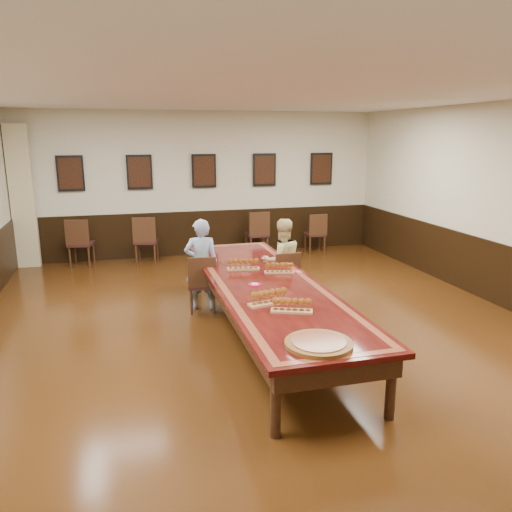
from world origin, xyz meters
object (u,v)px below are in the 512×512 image
object	(u,v)px
spare_chair_c	(257,233)
person_man	(201,264)
chair_woman	(284,277)
person_woman	(282,261)
conference_table	(266,292)
carved_platter	(319,344)
spare_chair_b	(146,240)
spare_chair_d	(315,233)
chair_man	(202,283)
spare_chair_a	(81,242)

from	to	relation	value
spare_chair_c	person_man	distance (m)	3.76
chair_woman	person_woman	bearing A→B (deg)	-90.00
conference_table	carved_platter	size ratio (longest dim) A/B	7.18
spare_chair_b	conference_table	xyz separation A→B (m)	(1.35, -4.48, 0.10)
spare_chair_d	carved_platter	size ratio (longest dim) A/B	1.32
chair_woman	person_man	bearing A→B (deg)	-7.81
spare_chair_c	spare_chair_d	world-z (taller)	spare_chair_c
spare_chair_c	chair_woman	bearing A→B (deg)	81.14
spare_chair_b	person_woman	distance (m)	3.79
chair_woman	person_woman	distance (m)	0.27
carved_platter	spare_chair_b	bearing A→B (deg)	100.78
chair_man	chair_woman	world-z (taller)	chair_man
person_woman	spare_chair_d	bearing A→B (deg)	-122.46
conference_table	carved_platter	world-z (taller)	carved_platter
carved_platter	person_man	bearing A→B (deg)	99.51
spare_chair_a	person_man	world-z (taller)	person_man
spare_chair_c	chair_man	bearing A→B (deg)	61.15
spare_chair_a	spare_chair_d	size ratio (longest dim) A/B	1.10
spare_chair_c	conference_table	bearing A→B (deg)	75.36
spare_chair_c	spare_chair_d	distance (m)	1.39
chair_woman	carved_platter	world-z (taller)	chair_woman
chair_woman	spare_chair_b	bearing A→B (deg)	-61.35
spare_chair_a	conference_table	xyz separation A→B (m)	(2.68, -4.59, 0.11)
chair_woman	spare_chair_c	bearing A→B (deg)	-100.40
spare_chair_c	carved_platter	bearing A→B (deg)	78.82
spare_chair_d	person_man	world-z (taller)	person_man
spare_chair_d	spare_chair_a	bearing A→B (deg)	1.92
spare_chair_b	person_woman	world-z (taller)	person_woman
spare_chair_c	person_man	size ratio (longest dim) A/B	0.70
chair_man	spare_chair_c	size ratio (longest dim) A/B	0.89
spare_chair_a	person_woman	xyz separation A→B (m)	(3.32, -3.33, 0.19)
spare_chair_b	person_man	distance (m)	3.27
chair_man	spare_chair_a	distance (m)	3.94
person_man	conference_table	xyz separation A→B (m)	(0.67, -1.29, -0.11)
person_man	chair_man	bearing A→B (deg)	90.00
chair_woman	spare_chair_a	distance (m)	4.78
spare_chair_b	carved_platter	distance (m)	6.72
spare_chair_d	person_man	size ratio (longest dim) A/B	0.64
spare_chair_b	spare_chair_d	bearing A→B (deg)	-168.51
chair_man	person_man	size ratio (longest dim) A/B	0.63
spare_chair_a	spare_chair_d	distance (m)	5.19
spare_chair_a	spare_chair_c	bearing A→B (deg)	-168.51
spare_chair_d	person_man	bearing A→B (deg)	48.24
spare_chair_a	spare_chair_c	world-z (taller)	spare_chair_c
conference_table	spare_chair_a	bearing A→B (deg)	120.27
spare_chair_a	conference_table	world-z (taller)	spare_chair_a
chair_woman	spare_chair_a	world-z (taller)	spare_chair_a
person_man	chair_woman	bearing A→B (deg)	-177.73
chair_woman	spare_chair_c	xyz separation A→B (m)	(0.48, 3.43, 0.06)
chair_man	spare_chair_a	size ratio (longest dim) A/B	0.89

